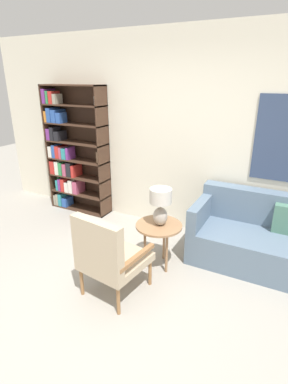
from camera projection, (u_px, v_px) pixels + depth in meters
ground_plane at (93, 311)px, 2.86m from camera, size 14.00×14.00×0.00m
wall_back at (180, 136)px, 4.04m from camera, size 6.40×0.08×2.70m
bookshelf at (70, 153)px, 4.81m from camera, size 1.04×0.30×1.99m
armchair at (107, 254)px, 2.89m from camera, size 0.64×0.67×0.90m
couch at (286, 245)px, 3.41m from camera, size 2.09×0.82×0.82m
side_table at (159, 229)px, 3.39m from camera, size 0.53×0.53×0.54m
table_lamp at (161, 203)px, 3.27m from camera, size 0.24×0.24×0.43m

